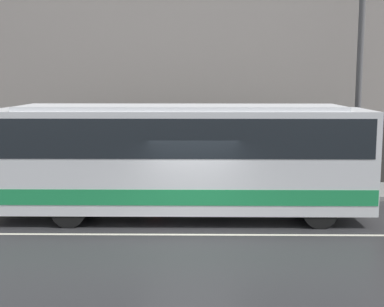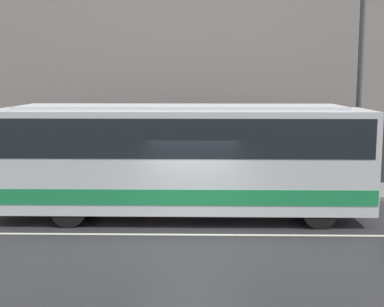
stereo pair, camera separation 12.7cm
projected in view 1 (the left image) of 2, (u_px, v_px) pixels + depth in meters
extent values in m
plane|color=#2D2D30|center=(193.00, 235.00, 14.41)|extent=(60.00, 60.00, 0.00)
cube|color=gray|center=(195.00, 191.00, 19.66)|extent=(60.00, 2.63, 0.16)
cube|color=gray|center=(195.00, 29.00, 20.26)|extent=(60.00, 0.30, 12.08)
cube|color=#2D2B28|center=(195.00, 150.00, 20.76)|extent=(60.00, 0.06, 2.80)
cube|color=beige|center=(193.00, 235.00, 14.41)|extent=(54.00, 0.14, 0.01)
cube|color=silver|center=(181.00, 158.00, 15.95)|extent=(11.08, 2.53, 2.93)
cube|color=#1E8C4C|center=(181.00, 188.00, 16.08)|extent=(11.02, 2.55, 0.45)
cube|color=black|center=(181.00, 134.00, 15.85)|extent=(10.75, 2.55, 1.11)
cube|color=orange|center=(367.00, 116.00, 15.70)|extent=(0.12, 1.89, 0.28)
cube|color=silver|center=(181.00, 107.00, 15.73)|extent=(9.42, 2.15, 0.12)
cylinder|color=black|center=(320.00, 211.00, 15.00)|extent=(0.99, 0.28, 0.99)
cylinder|color=black|center=(304.00, 194.00, 17.18)|extent=(0.99, 0.28, 0.99)
cylinder|color=black|center=(69.00, 210.00, 15.08)|extent=(0.99, 0.28, 0.99)
cylinder|color=black|center=(85.00, 193.00, 17.27)|extent=(0.99, 0.28, 0.99)
cylinder|color=#4C4C4F|center=(359.00, 76.00, 18.43)|extent=(0.21, 0.21, 8.18)
cylinder|color=maroon|center=(154.00, 167.00, 20.44)|extent=(0.36, 0.36, 1.31)
sphere|color=tan|center=(154.00, 147.00, 20.33)|extent=(0.24, 0.24, 0.24)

